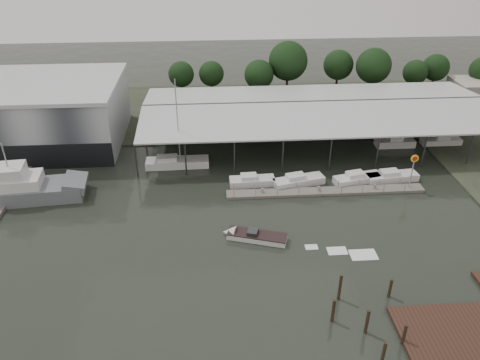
{
  "coord_description": "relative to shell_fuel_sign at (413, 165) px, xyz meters",
  "views": [
    {
      "loc": [
        -0.91,
        -45.27,
        34.67
      ],
      "look_at": [
        2.89,
        10.06,
        2.5
      ],
      "focal_mm": 35.0,
      "sensor_mm": 36.0,
      "label": 1
    }
  ],
  "objects": [
    {
      "name": "covered_boat_shed",
      "position": [
        -10.0,
        18.01,
        2.2
      ],
      "size": [
        58.24,
        24.0,
        6.96
      ],
      "color": "#B8BBBC",
      "rests_on": "ground"
    },
    {
      "name": "moored_cruiser_3",
      "position": [
        -1.57,
        2.77,
        -3.31
      ],
      "size": [
        7.81,
        3.03,
        1.7
      ],
      "rotation": [
        0.0,
        0.0,
        0.11
      ],
      "color": "silver",
      "rests_on": "ground"
    },
    {
      "name": "trawler_dock",
      "position": [
        -57.0,
        4.01,
        -3.68
      ],
      "size": [
        3.0,
        18.0,
        0.5
      ],
      "color": "#66615A",
      "rests_on": "ground"
    },
    {
      "name": "moored_cruiser_2",
      "position": [
        -6.7,
        2.58,
        -3.31
      ],
      "size": [
        7.5,
        3.73,
        1.7
      ],
      "rotation": [
        0.0,
        0.0,
        0.22
      ],
      "color": "silver",
      "rests_on": "ground"
    },
    {
      "name": "moored_cruiser_1",
      "position": [
        -15.47,
        2.53,
        -3.31
      ],
      "size": [
        7.83,
        3.94,
        1.7
      ],
      "rotation": [
        0.0,
        0.0,
        0.24
      ],
      "color": "silver",
      "rests_on": "ground"
    },
    {
      "name": "horizon_tree_line",
      "position": [
        -2.87,
        38.23,
        2.51
      ],
      "size": [
        68.59,
        10.67,
        11.92
      ],
      "color": "black",
      "rests_on": "ground"
    },
    {
      "name": "grey_trawler",
      "position": [
        -53.86,
        1.3,
        -2.35
      ],
      "size": [
        17.18,
        6.44,
        8.84
      ],
      "rotation": [
        0.0,
        0.0,
        0.09
      ],
      "color": "#5A5E64",
      "rests_on": "ground"
    },
    {
      "name": "land_strip_far",
      "position": [
        -27.0,
        32.01,
        -3.83
      ],
      "size": [
        140.0,
        30.0,
        0.3
      ],
      "color": "#373C2D",
      "rests_on": "ground"
    },
    {
      "name": "white_sailboat",
      "position": [
        -33.39,
        9.35,
        -3.27
      ],
      "size": [
        9.74,
        2.78,
        14.16
      ],
      "rotation": [
        0.0,
        0.0,
        0.02
      ],
      "color": "silver",
      "rests_on": "ground"
    },
    {
      "name": "ground",
      "position": [
        -27.0,
        -9.99,
        -3.93
      ],
      "size": [
        200.0,
        200.0,
        0.0
      ],
      "primitive_type": "plane",
      "color": "black",
      "rests_on": "ground"
    },
    {
      "name": "floating_dock",
      "position": [
        -12.0,
        0.01,
        -3.72
      ],
      "size": [
        28.0,
        2.0,
        1.4
      ],
      "color": "#66615A",
      "rests_on": "ground"
    },
    {
      "name": "speedboat_underway",
      "position": [
        -23.34,
        -9.87,
        -3.53
      ],
      "size": [
        18.34,
        7.31,
        2.0
      ],
      "rotation": [
        0.0,
        0.0,
        2.83
      ],
      "color": "silver",
      "rests_on": "ground"
    },
    {
      "name": "moored_cruiser_0",
      "position": [
        -22.21,
        2.95,
        -3.31
      ],
      "size": [
        6.59,
        2.47,
        1.7
      ],
      "rotation": [
        0.0,
        0.0,
        0.04
      ],
      "color": "silver",
      "rests_on": "ground"
    },
    {
      "name": "shell_fuel_sign",
      "position": [
        0.0,
        0.0,
        0.0
      ],
      "size": [
        1.1,
        0.18,
        5.55
      ],
      "color": "gray",
      "rests_on": "ground"
    },
    {
      "name": "storage_warehouse",
      "position": [
        -55.0,
        19.95,
        1.36
      ],
      "size": [
        24.5,
        20.5,
        10.5
      ],
      "color": "#9FA4A9",
      "rests_on": "ground"
    },
    {
      "name": "mooring_pilings",
      "position": [
        -13.67,
        -24.3,
        -2.83
      ],
      "size": [
        6.95,
        8.65,
        3.81
      ],
      "color": "#2F2517",
      "rests_on": "ground"
    }
  ]
}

